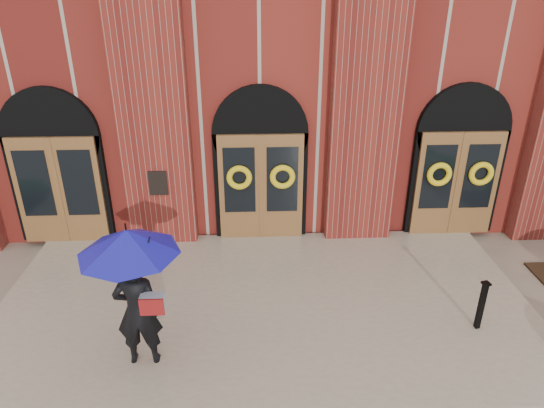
{
  "coord_description": "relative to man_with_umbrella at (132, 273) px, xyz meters",
  "views": [
    {
      "loc": [
        -0.18,
        -7.38,
        5.74
      ],
      "look_at": [
        0.18,
        1.0,
        1.79
      ],
      "focal_mm": 32.0,
      "sensor_mm": 36.0,
      "label": 1
    }
  ],
  "objects": [
    {
      "name": "ground",
      "position": [
        1.97,
        1.31,
        -1.81
      ],
      "size": [
        90.0,
        90.0,
        0.0
      ],
      "primitive_type": "plane",
      "color": "gray",
      "rests_on": "ground"
    },
    {
      "name": "landing",
      "position": [
        1.97,
        1.46,
        -1.73
      ],
      "size": [
        10.0,
        5.3,
        0.15
      ],
      "primitive_type": "cube",
      "color": "tan",
      "rests_on": "ground"
    },
    {
      "name": "church_building",
      "position": [
        1.97,
        10.1,
        1.69
      ],
      "size": [
        16.2,
        12.53,
        7.0
      ],
      "color": "maroon",
      "rests_on": "ground"
    },
    {
      "name": "man_with_umbrella",
      "position": [
        0.0,
        0.0,
        0.0
      ],
      "size": [
        1.54,
        1.54,
        2.37
      ],
      "rotation": [
        0.0,
        0.0,
        3.18
      ],
      "color": "black",
      "rests_on": "landing"
    },
    {
      "name": "metal_post",
      "position": [
        5.67,
        0.55,
        -1.16
      ],
      "size": [
        0.15,
        0.15,
        0.94
      ],
      "rotation": [
        0.0,
        0.0,
        0.21
      ],
      "color": "black",
      "rests_on": "landing"
    }
  ]
}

